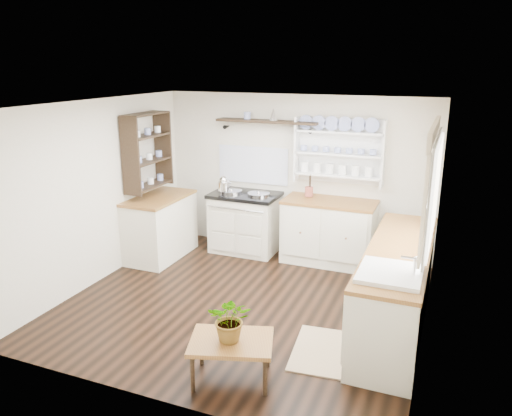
# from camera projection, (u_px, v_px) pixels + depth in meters

# --- Properties ---
(floor) EXTENTS (4.00, 3.80, 0.01)m
(floor) POSITION_uv_depth(u_px,v_px,m) (244.00, 302.00, 5.89)
(floor) COLOR black
(floor) RESTS_ON ground
(wall_back) EXTENTS (4.00, 0.02, 2.30)m
(wall_back) POSITION_uv_depth(u_px,v_px,m) (295.00, 175.00, 7.26)
(wall_back) COLOR beige
(wall_back) RESTS_ON ground
(wall_right) EXTENTS (0.02, 3.80, 2.30)m
(wall_right) POSITION_uv_depth(u_px,v_px,m) (432.00, 231.00, 4.85)
(wall_right) COLOR beige
(wall_right) RESTS_ON ground
(wall_left) EXTENTS (0.02, 3.80, 2.30)m
(wall_left) POSITION_uv_depth(u_px,v_px,m) (98.00, 192.00, 6.28)
(wall_left) COLOR beige
(wall_left) RESTS_ON ground
(ceiling) EXTENTS (4.00, 3.80, 0.01)m
(ceiling) POSITION_uv_depth(u_px,v_px,m) (243.00, 104.00, 5.24)
(ceiling) COLOR white
(ceiling) RESTS_ON wall_back
(window) EXTENTS (0.08, 1.55, 1.22)m
(window) POSITION_uv_depth(u_px,v_px,m) (432.00, 186.00, 4.88)
(window) COLOR white
(window) RESTS_ON wall_right
(aga_cooker) EXTENTS (0.99, 0.69, 0.91)m
(aga_cooker) POSITION_uv_depth(u_px,v_px,m) (245.00, 222.00, 7.40)
(aga_cooker) COLOR beige
(aga_cooker) RESTS_ON floor
(back_cabinets) EXTENTS (1.27, 0.63, 0.90)m
(back_cabinets) POSITION_uv_depth(u_px,v_px,m) (329.00, 231.00, 6.97)
(back_cabinets) COLOR beige
(back_cabinets) RESTS_ON floor
(right_cabinets) EXTENTS (0.62, 2.43, 0.90)m
(right_cabinets) POSITION_uv_depth(u_px,v_px,m) (396.00, 287.00, 5.24)
(right_cabinets) COLOR beige
(right_cabinets) RESTS_ON floor
(belfast_sink) EXTENTS (0.55, 0.60, 0.45)m
(belfast_sink) POSITION_uv_depth(u_px,v_px,m) (389.00, 285.00, 4.47)
(belfast_sink) COLOR white
(belfast_sink) RESTS_ON right_cabinets
(left_cabinets) EXTENTS (0.62, 1.13, 0.90)m
(left_cabinets) POSITION_uv_depth(u_px,v_px,m) (160.00, 226.00, 7.17)
(left_cabinets) COLOR beige
(left_cabinets) RESTS_ON floor
(plate_rack) EXTENTS (1.20, 0.22, 0.90)m
(plate_rack) POSITION_uv_depth(u_px,v_px,m) (340.00, 150.00, 6.88)
(plate_rack) COLOR white
(plate_rack) RESTS_ON wall_back
(high_shelf) EXTENTS (1.50, 0.29, 0.16)m
(high_shelf) POSITION_uv_depth(u_px,v_px,m) (267.00, 122.00, 7.08)
(high_shelf) COLOR black
(high_shelf) RESTS_ON wall_back
(left_shelving) EXTENTS (0.28, 0.80, 1.05)m
(left_shelving) POSITION_uv_depth(u_px,v_px,m) (147.00, 150.00, 6.91)
(left_shelving) COLOR black
(left_shelving) RESTS_ON wall_left
(kettle) EXTENTS (0.17, 0.17, 0.21)m
(kettle) POSITION_uv_depth(u_px,v_px,m) (224.00, 184.00, 7.22)
(kettle) COLOR silver
(kettle) RESTS_ON aga_cooker
(utensil_crock) EXTENTS (0.11, 0.11, 0.13)m
(utensil_crock) POSITION_uv_depth(u_px,v_px,m) (309.00, 192.00, 7.01)
(utensil_crock) COLOR #954436
(utensil_crock) RESTS_ON back_cabinets
(center_table) EXTENTS (0.84, 0.71, 0.39)m
(center_table) POSITION_uv_depth(u_px,v_px,m) (231.00, 345.00, 4.38)
(center_table) COLOR brown
(center_table) RESTS_ON floor
(potted_plant) EXTENTS (0.45, 0.41, 0.41)m
(potted_plant) POSITION_uv_depth(u_px,v_px,m) (231.00, 319.00, 4.31)
(potted_plant) COLOR #3F7233
(potted_plant) RESTS_ON center_table
(floor_rug) EXTENTS (0.64, 0.90, 0.02)m
(floor_rug) POSITION_uv_depth(u_px,v_px,m) (322.00, 351.00, 4.89)
(floor_rug) COLOR #8A6950
(floor_rug) RESTS_ON floor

